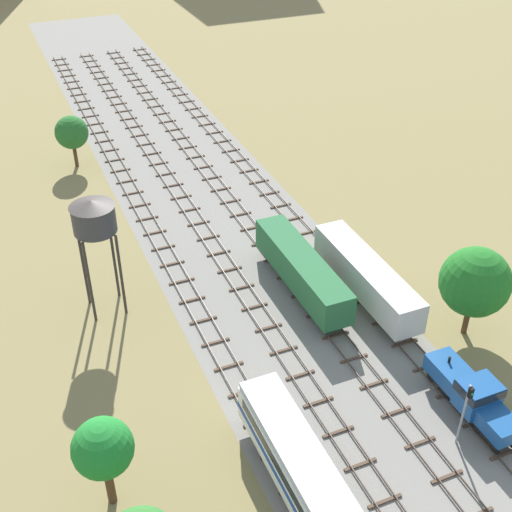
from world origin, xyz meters
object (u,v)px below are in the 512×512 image
freight_boxcar_centre_mid (366,276)px  water_tower (94,219)px  shunter_loco_centre_near (473,394)px  freight_boxcar_centre_left_midfar (302,269)px  signal_post_near (465,408)px

freight_boxcar_centre_mid → water_tower: (-21.05, 7.51, 6.50)m
shunter_loco_centre_near → freight_boxcar_centre_left_midfar: 18.22m
freight_boxcar_centre_mid → signal_post_near: size_ratio=2.59×
shunter_loco_centre_near → water_tower: (-21.04, 22.06, 6.94)m
shunter_loco_centre_near → freight_boxcar_centre_mid: (0.01, 14.54, 0.44)m
shunter_loco_centre_near → water_tower: 31.26m
freight_boxcar_centre_left_midfar → signal_post_near: (2.33, -19.42, 0.98)m
shunter_loco_centre_near → freight_boxcar_centre_mid: size_ratio=0.60×
freight_boxcar_centre_left_midfar → shunter_loco_centre_near: bearing=-75.1°
shunter_loco_centre_near → freight_boxcar_centre_left_midfar: (-4.67, 17.61, 0.44)m
freight_boxcar_centre_mid → water_tower: water_tower is taller
freight_boxcar_centre_left_midfar → signal_post_near: bearing=-83.2°
freight_boxcar_centre_left_midfar → water_tower: 18.17m
freight_boxcar_centre_mid → water_tower: bearing=160.4°
freight_boxcar_centre_left_midfar → signal_post_near: 19.58m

